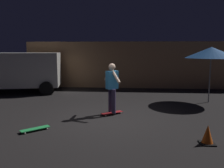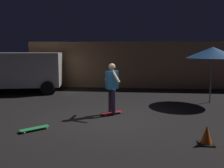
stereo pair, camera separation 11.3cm
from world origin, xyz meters
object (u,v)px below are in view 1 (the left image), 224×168
at_px(skateboard_spare, 35,129).
at_px(skater, 112,84).
at_px(parked_van, 13,70).
at_px(traffic_cone, 208,135).
at_px(patio_umbrella, 211,53).
at_px(skateboard_ridden, 112,113).

relative_size(skateboard_spare, skater, 0.43).
xyz_separation_m(parked_van, traffic_cone, (7.82, -6.06, -0.95)).
distance_m(patio_umbrella, skateboard_spare, 7.34).
bearing_deg(skater, patio_umbrella, 29.28).
xyz_separation_m(skateboard_spare, traffic_cone, (4.38, -0.52, 0.16)).
bearing_deg(skater, traffic_cone, -43.52).
height_order(parked_van, skateboard_ridden, parked_van).
bearing_deg(parked_van, skateboard_ridden, -34.81).
height_order(skateboard_ridden, skater, skater).
relative_size(skateboard_ridden, traffic_cone, 1.63).
relative_size(skateboard_ridden, skater, 0.45).
distance_m(parked_van, skateboard_spare, 6.61).
xyz_separation_m(patio_umbrella, skateboard_spare, (-5.84, -3.97, -2.02)).
height_order(parked_van, patio_umbrella, patio_umbrella).
bearing_deg(parked_van, skater, -34.81).
height_order(skateboard_ridden, traffic_cone, traffic_cone).
relative_size(skateboard_ridden, skateboard_spare, 1.05).
distance_m(parked_van, skater, 6.57).
xyz_separation_m(skateboard_ridden, skater, (0.00, -0.00, 0.98)).
distance_m(patio_umbrella, skater, 4.57).
distance_m(skater, traffic_cone, 3.46).
height_order(skateboard_spare, skater, skater).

